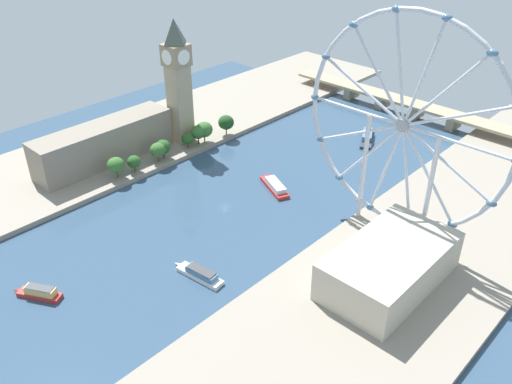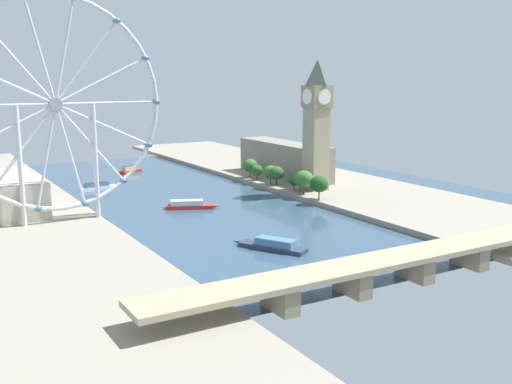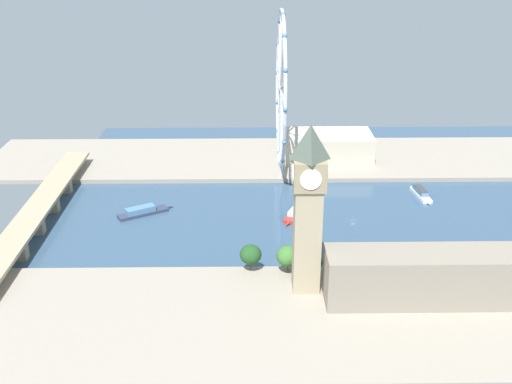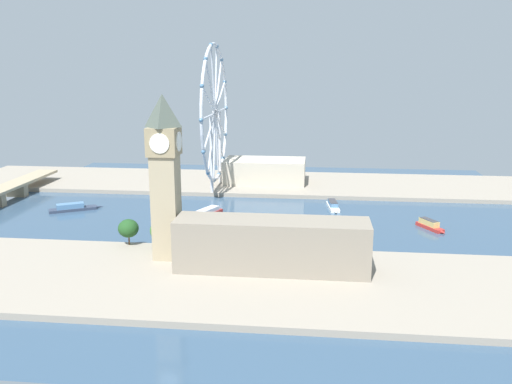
{
  "view_description": "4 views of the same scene",
  "coord_description": "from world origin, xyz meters",
  "px_view_note": "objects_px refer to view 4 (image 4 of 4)",
  "views": [
    {
      "loc": [
        187.2,
        -172.34,
        164.39
      ],
      "look_at": [
        8.61,
        16.51,
        6.15
      ],
      "focal_mm": 37.26,
      "sensor_mm": 36.0,
      "label": 1
    },
    {
      "loc": [
        146.43,
        346.37,
        75.86
      ],
      "look_at": [
        -18.7,
        66.38,
        12.56
      ],
      "focal_mm": 42.14,
      "sensor_mm": 36.0,
      "label": 2
    },
    {
      "loc": [
        -339.15,
        64.19,
        164.73
      ],
      "look_at": [
        7.99,
        59.27,
        15.62
      ],
      "focal_mm": 43.45,
      "sensor_mm": 36.0,
      "label": 3
    },
    {
      "loc": [
        -335.38,
        -36.61,
        99.69
      ],
      "look_at": [
        14.73,
        1.79,
        15.51
      ],
      "focal_mm": 37.82,
      "sensor_mm": 36.0,
      "label": 4
    }
  ],
  "objects_px": {
    "parliament_block": "(272,245)",
    "ferris_wheel": "(215,114)",
    "tour_boat_0": "(72,208)",
    "clock_tower": "(165,175)",
    "riverside_hall": "(265,171)",
    "tour_boat_2": "(430,225)",
    "tour_boat_1": "(207,213)",
    "tour_boat_3": "(333,205)"
  },
  "relations": [
    {
      "from": "tour_boat_0",
      "to": "parliament_block",
      "type": "bearing_deg",
      "value": -64.16
    },
    {
      "from": "parliament_block",
      "to": "tour_boat_0",
      "type": "bearing_deg",
      "value": 55.25
    },
    {
      "from": "riverside_hall",
      "to": "ferris_wheel",
      "type": "bearing_deg",
      "value": 121.26
    },
    {
      "from": "clock_tower",
      "to": "tour_boat_2",
      "type": "distance_m",
      "value": 169.02
    },
    {
      "from": "parliament_block",
      "to": "tour_boat_0",
      "type": "relative_size",
      "value": 2.69
    },
    {
      "from": "tour_boat_3",
      "to": "parliament_block",
      "type": "bearing_deg",
      "value": -21.29
    },
    {
      "from": "parliament_block",
      "to": "riverside_hall",
      "type": "xyz_separation_m",
      "value": [
        195.23,
        21.59,
        -2.9
      ]
    },
    {
      "from": "tour_boat_3",
      "to": "tour_boat_1",
      "type": "bearing_deg",
      "value": -78.25
    },
    {
      "from": "clock_tower",
      "to": "tour_boat_0",
      "type": "height_order",
      "value": "clock_tower"
    },
    {
      "from": "ferris_wheel",
      "to": "tour_boat_2",
      "type": "bearing_deg",
      "value": -120.16
    },
    {
      "from": "riverside_hall",
      "to": "tour_boat_3",
      "type": "relative_size",
      "value": 2.27
    },
    {
      "from": "clock_tower",
      "to": "tour_boat_3",
      "type": "xyz_separation_m",
      "value": [
        116.71,
        -87.19,
        -44.0
      ]
    },
    {
      "from": "clock_tower",
      "to": "tour_boat_1",
      "type": "relative_size",
      "value": 2.66
    },
    {
      "from": "tour_boat_2",
      "to": "tour_boat_1",
      "type": "bearing_deg",
      "value": -124.62
    },
    {
      "from": "ferris_wheel",
      "to": "tour_boat_0",
      "type": "xyz_separation_m",
      "value": [
        -70.59,
        88.72,
        -59.2
      ]
    },
    {
      "from": "parliament_block",
      "to": "ferris_wheel",
      "type": "bearing_deg",
      "value": 18.72
    },
    {
      "from": "tour_boat_1",
      "to": "tour_boat_3",
      "type": "distance_m",
      "value": 89.43
    },
    {
      "from": "parliament_block",
      "to": "ferris_wheel",
      "type": "relative_size",
      "value": 0.82
    },
    {
      "from": "ferris_wheel",
      "to": "clock_tower",
      "type": "bearing_deg",
      "value": -178.41
    },
    {
      "from": "parliament_block",
      "to": "tour_boat_0",
      "type": "distance_m",
      "value": 179.76
    },
    {
      "from": "clock_tower",
      "to": "tour_boat_3",
      "type": "relative_size",
      "value": 2.83
    },
    {
      "from": "parliament_block",
      "to": "tour_boat_1",
      "type": "relative_size",
      "value": 2.97
    },
    {
      "from": "riverside_hall",
      "to": "tour_boat_1",
      "type": "xyz_separation_m",
      "value": [
        -95.62,
        30.1,
        -10.49
      ]
    },
    {
      "from": "riverside_hall",
      "to": "tour_boat_0",
      "type": "distance_m",
      "value": 156.74
    },
    {
      "from": "ferris_wheel",
      "to": "tour_boat_0",
      "type": "relative_size",
      "value": 3.28
    },
    {
      "from": "clock_tower",
      "to": "riverside_hall",
      "type": "distance_m",
      "value": 189.72
    },
    {
      "from": "parliament_block",
      "to": "riverside_hall",
      "type": "bearing_deg",
      "value": 6.31
    },
    {
      "from": "parliament_block",
      "to": "ferris_wheel",
      "type": "xyz_separation_m",
      "value": [
        172.78,
        58.57,
        45.83
      ]
    },
    {
      "from": "ferris_wheel",
      "to": "tour_boat_3",
      "type": "xyz_separation_m",
      "value": [
        -44.72,
        -91.66,
        -59.16
      ]
    },
    {
      "from": "tour_boat_0",
      "to": "tour_boat_3",
      "type": "relative_size",
      "value": 1.17
    },
    {
      "from": "clock_tower",
      "to": "ferris_wheel",
      "type": "height_order",
      "value": "ferris_wheel"
    },
    {
      "from": "ferris_wheel",
      "to": "tour_boat_0",
      "type": "height_order",
      "value": "ferris_wheel"
    },
    {
      "from": "tour_boat_0",
      "to": "tour_boat_2",
      "type": "xyz_separation_m",
      "value": [
        -16.48,
        -238.55,
        0.33
      ]
    },
    {
      "from": "ferris_wheel",
      "to": "tour_boat_2",
      "type": "distance_m",
      "value": 183.02
    },
    {
      "from": "tour_boat_0",
      "to": "tour_boat_1",
      "type": "relative_size",
      "value": 1.1
    },
    {
      "from": "tour_boat_3",
      "to": "clock_tower",
      "type": "bearing_deg",
      "value": -43.57
    },
    {
      "from": "parliament_block",
      "to": "tour_boat_1",
      "type": "height_order",
      "value": "parliament_block"
    },
    {
      "from": "ferris_wheel",
      "to": "tour_boat_2",
      "type": "height_order",
      "value": "ferris_wheel"
    },
    {
      "from": "parliament_block",
      "to": "riverside_hall",
      "type": "distance_m",
      "value": 196.44
    },
    {
      "from": "parliament_block",
      "to": "clock_tower",
      "type": "bearing_deg",
      "value": 78.14
    },
    {
      "from": "tour_boat_0",
      "to": "tour_boat_3",
      "type": "bearing_deg",
      "value": -21.25
    },
    {
      "from": "tour_boat_1",
      "to": "parliament_block",
      "type": "bearing_deg",
      "value": 51.76
    }
  ]
}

